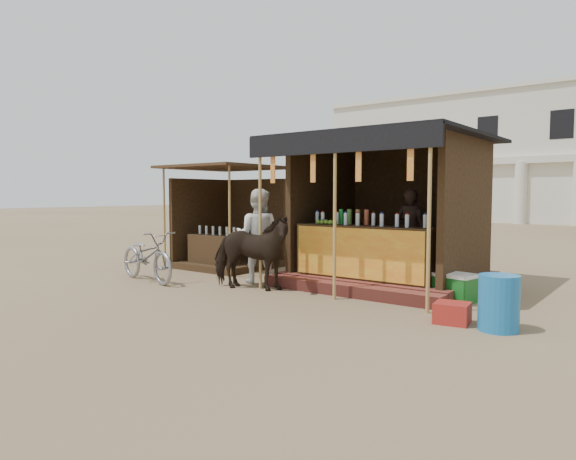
# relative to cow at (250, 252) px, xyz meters

# --- Properties ---
(ground) EXTENTS (120.00, 120.00, 0.00)m
(ground) POSITION_rel_cow_xyz_m (0.65, -1.33, -0.68)
(ground) COLOR #846B4C
(ground) RESTS_ON ground
(main_stall) EXTENTS (3.60, 3.61, 2.78)m
(main_stall) POSITION_rel_cow_xyz_m (1.67, 2.02, 0.34)
(main_stall) COLOR brown
(main_stall) RESTS_ON ground
(secondary_stall) EXTENTS (2.40, 2.40, 2.38)m
(secondary_stall) POSITION_rel_cow_xyz_m (-2.51, 1.90, 0.17)
(secondary_stall) COLOR #3D2A16
(secondary_stall) RESTS_ON ground
(cow) EXTENTS (1.75, 1.16, 1.36)m
(cow) POSITION_rel_cow_xyz_m (0.00, 0.00, 0.00)
(cow) COLOR black
(cow) RESTS_ON ground
(motorbike) EXTENTS (2.00, 0.98, 1.01)m
(motorbike) POSITION_rel_cow_xyz_m (-2.24, -0.56, -0.18)
(motorbike) COLOR gray
(motorbike) RESTS_ON ground
(bystander) EXTENTS (1.10, 1.01, 1.83)m
(bystander) POSITION_rel_cow_xyz_m (-0.39, 0.67, 0.23)
(bystander) COLOR silver
(bystander) RESTS_ON ground
(blue_barrel) EXTENTS (0.51, 0.51, 0.71)m
(blue_barrel) POSITION_rel_cow_xyz_m (4.35, -0.16, -0.32)
(blue_barrel) COLOR #1667AB
(blue_barrel) RESTS_ON ground
(red_crate) EXTENTS (0.50, 0.46, 0.28)m
(red_crate) POSITION_rel_cow_xyz_m (3.75, -0.15, -0.54)
(red_crate) COLOR maroon
(red_crate) RESTS_ON ground
(cooler) EXTENTS (0.71, 0.56, 0.46)m
(cooler) POSITION_rel_cow_xyz_m (3.28, 1.27, -0.45)
(cooler) COLOR #16651E
(cooler) RESTS_ON ground
(background_building) EXTENTS (26.00, 7.45, 8.18)m
(background_building) POSITION_rel_cow_xyz_m (-1.35, 28.61, 3.30)
(background_building) COLOR silver
(background_building) RESTS_ON ground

